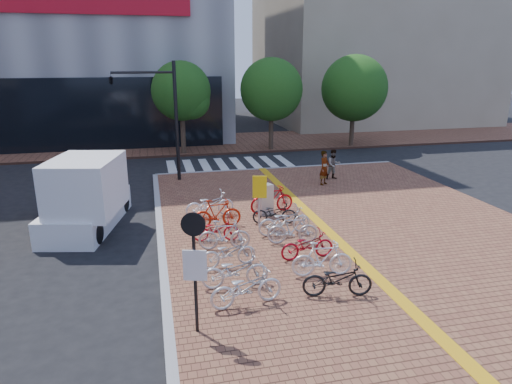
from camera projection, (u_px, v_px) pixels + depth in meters
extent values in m
plane|color=black|center=(291.00, 262.00, 14.51)|extent=(120.00, 120.00, 0.00)
cube|color=brown|center=(481.00, 337.00, 10.48)|extent=(14.00, 34.00, 0.15)
cube|color=gold|center=(443.00, 340.00, 10.24)|extent=(0.40, 34.00, 0.01)
cube|color=gray|center=(279.00, 169.00, 26.35)|extent=(14.00, 0.25, 0.15)
cube|color=brown|center=(207.00, 144.00, 34.10)|extent=(70.00, 8.00, 0.15)
cube|color=gray|center=(369.00, 29.00, 45.79)|extent=(20.00, 18.00, 18.00)
cube|color=silver|center=(172.00, 168.00, 26.93)|extent=(0.50, 4.00, 0.01)
cube|color=silver|center=(189.00, 167.00, 27.15)|extent=(0.50, 4.00, 0.01)
cube|color=silver|center=(206.00, 166.00, 27.37)|extent=(0.50, 4.00, 0.01)
cube|color=silver|center=(222.00, 165.00, 27.59)|extent=(0.50, 4.00, 0.01)
cube|color=silver|center=(238.00, 164.00, 27.80)|extent=(0.50, 4.00, 0.01)
cube|color=silver|center=(254.00, 163.00, 28.02)|extent=(0.50, 4.00, 0.01)
cube|color=silver|center=(270.00, 163.00, 28.24)|extent=(0.50, 4.00, 0.01)
cube|color=silver|center=(285.00, 162.00, 28.46)|extent=(0.50, 4.00, 0.01)
cylinder|color=#38281E|center=(183.00, 134.00, 30.01)|extent=(0.32, 0.32, 2.60)
sphere|color=#194714|center=(181.00, 91.00, 29.23)|extent=(3.80, 3.80, 3.80)
sphere|color=#194714|center=(191.00, 101.00, 29.25)|extent=(2.40, 2.40, 2.40)
cylinder|color=#38281E|center=(271.00, 130.00, 31.32)|extent=(0.32, 0.32, 2.60)
sphere|color=#194714|center=(271.00, 89.00, 30.54)|extent=(4.20, 4.20, 4.20)
sphere|color=#194714|center=(281.00, 99.00, 30.56)|extent=(2.40, 2.40, 2.40)
cylinder|color=#38281E|center=(352.00, 127.00, 32.63)|extent=(0.32, 0.32, 2.60)
sphere|color=#194714|center=(354.00, 88.00, 31.85)|extent=(4.60, 4.60, 4.60)
sphere|color=#194714|center=(364.00, 97.00, 31.87)|extent=(2.40, 2.40, 2.40)
imported|color=silver|center=(246.00, 287.00, 11.56)|extent=(1.99, 0.93, 1.01)
imported|color=silver|center=(235.00, 270.00, 12.50)|extent=(1.88, 0.68, 0.98)
imported|color=silver|center=(229.00, 252.00, 13.75)|extent=(1.79, 0.82, 0.91)
imported|color=#B5B6BA|center=(224.00, 235.00, 14.94)|extent=(1.75, 0.72, 1.02)
imported|color=#AB0C1A|center=(216.00, 230.00, 15.68)|extent=(1.65, 0.75, 0.83)
imported|color=#B7230D|center=(217.00, 214.00, 16.89)|extent=(1.86, 0.64, 1.10)
imported|color=white|center=(210.00, 204.00, 18.07)|extent=(2.05, 0.97, 1.03)
imported|color=black|center=(337.00, 279.00, 12.02)|extent=(1.94, 0.98, 0.97)
imported|color=white|center=(322.00, 259.00, 13.10)|extent=(1.84, 0.72, 1.08)
imported|color=maroon|center=(307.00, 245.00, 14.29)|extent=(1.77, 0.71, 0.91)
imported|color=#B8B7BD|center=(293.00, 229.00, 15.41)|extent=(1.80, 0.75, 1.05)
imported|color=silver|center=(284.00, 221.00, 16.24)|extent=(2.03, 0.88, 1.04)
imported|color=black|center=(274.00, 213.00, 17.33)|extent=(1.74, 0.88, 0.88)
imported|color=#B20C11|center=(272.00, 199.00, 18.54)|extent=(1.92, 0.79, 1.12)
imported|color=gray|center=(324.00, 168.00, 22.60)|extent=(0.74, 0.70, 1.71)
imported|color=#454858|center=(334.00, 164.00, 23.63)|extent=(0.79, 0.63, 1.56)
cube|color=#B8B8BD|center=(265.00, 199.00, 18.35)|extent=(0.67, 0.57, 1.24)
cylinder|color=#B7B7BC|center=(259.00, 201.00, 17.00)|extent=(0.09, 0.09, 1.89)
cube|color=yellow|center=(259.00, 187.00, 16.79)|extent=(0.52, 0.18, 0.84)
cylinder|color=black|center=(195.00, 274.00, 10.18)|extent=(0.10, 0.10, 2.90)
cylinder|color=black|center=(193.00, 224.00, 9.78)|extent=(0.53, 0.19, 0.54)
cube|color=silver|center=(195.00, 265.00, 10.06)|extent=(0.52, 0.18, 0.73)
cylinder|color=black|center=(177.00, 122.00, 22.92)|extent=(0.18, 0.18, 5.97)
cylinder|color=black|center=(143.00, 72.00, 21.90)|extent=(2.98, 0.12, 0.12)
imported|color=black|center=(111.00, 79.00, 21.66)|extent=(0.26, 1.24, 0.50)
cube|color=white|center=(87.00, 214.00, 17.47)|extent=(3.10, 5.24, 0.98)
cube|color=white|center=(96.00, 175.00, 18.49)|extent=(2.48, 2.48, 1.42)
cube|color=white|center=(75.00, 186.00, 16.24)|extent=(2.80, 3.46, 1.96)
cylinder|color=black|center=(80.00, 203.00, 19.16)|extent=(0.40, 0.80, 0.76)
cylinder|color=black|center=(43.00, 234.00, 15.82)|extent=(0.40, 0.80, 0.76)
cylinder|color=black|center=(124.00, 203.00, 19.18)|extent=(0.40, 0.80, 0.76)
cylinder|color=black|center=(97.00, 233.00, 15.83)|extent=(0.40, 0.80, 0.76)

